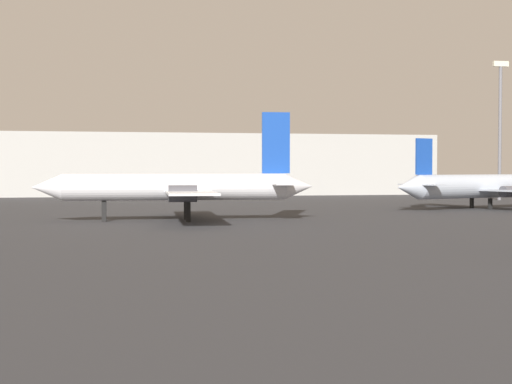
{
  "coord_description": "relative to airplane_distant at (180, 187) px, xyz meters",
  "views": [
    {
      "loc": [
        -1.61,
        -7.52,
        4.71
      ],
      "look_at": [
        5.86,
        31.13,
        3.45
      ],
      "focal_mm": 50.87,
      "sensor_mm": 36.0,
      "label": 1
    }
  ],
  "objects": [
    {
      "name": "airplane_far_left",
      "position": [
        37.34,
        13.29,
        -0.43
      ],
      "size": [
        26.86,
        19.5,
        8.11
      ],
      "rotation": [
        0.0,
        0.0,
        0.31
      ],
      "color": "#B2BCCC",
      "rests_on": "ground_plane"
    },
    {
      "name": "airplane_distant",
      "position": [
        0.0,
        0.0,
        0.0
      ],
      "size": [
        25.4,
        20.53,
        9.92
      ],
      "rotation": [
        0.0,
        0.0,
        3.1
      ],
      "color": "white",
      "rests_on": "ground_plane"
    },
    {
      "name": "terminal_building",
      "position": [
        5.71,
        67.67,
        2.36
      ],
      "size": [
        92.75,
        18.57,
        10.92
      ],
      "primitive_type": "cube",
      "color": "#B7B7B2",
      "rests_on": "ground_plane"
    },
    {
      "name": "light_mast_right",
      "position": [
        51.1,
        34.59,
        8.61
      ],
      "size": [
        2.4,
        0.5,
        20.86
      ],
      "color": "slate",
      "rests_on": "ground_plane"
    }
  ]
}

